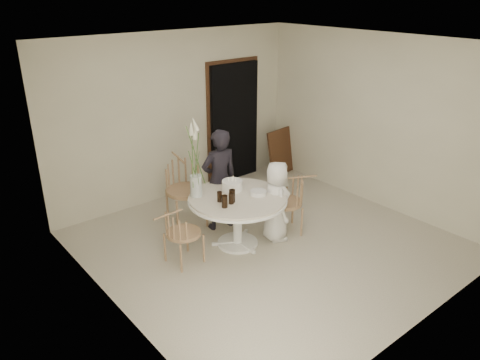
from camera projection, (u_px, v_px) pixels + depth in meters
ground at (268, 243)px, 6.53m from camera, size 4.50×4.50×0.00m
room_shell at (271, 132)px, 5.90m from camera, size 4.50×4.50×4.50m
doorway at (234, 123)px, 8.36m from camera, size 1.00×0.10×2.10m
door_trim at (233, 119)px, 8.36m from camera, size 1.12×0.03×2.22m
table at (238, 204)px, 6.26m from camera, size 1.33×1.33×0.73m
picture_frame at (281, 152)px, 8.78m from camera, size 0.66×0.28×0.85m
chair_far at (182, 181)px, 6.94m from camera, size 0.63×0.66×0.99m
chair_right at (293, 196)px, 6.67m from camera, size 0.62×0.61×0.85m
chair_left at (176, 230)px, 5.84m from camera, size 0.48×0.45×0.78m
girl at (219, 180)px, 6.69m from camera, size 0.60×0.44×1.50m
boy at (276, 201)px, 6.44m from camera, size 0.58×0.67×1.15m
birthday_cake at (232, 185)px, 6.39m from camera, size 0.28×0.28×0.19m
cola_tumbler_a at (225, 201)px, 5.89m from camera, size 0.09×0.09×0.16m
cola_tumbler_b at (232, 196)px, 6.03m from camera, size 0.10×0.10×0.17m
cola_tumbler_c at (231, 198)px, 5.99m from camera, size 0.08×0.08×0.14m
cola_tumbler_d at (220, 197)px, 6.05m from camera, size 0.07×0.07×0.14m
plate_stack at (258, 193)px, 6.27m from camera, size 0.24×0.24×0.06m
flower_vase at (195, 169)px, 6.09m from camera, size 0.16×0.16×1.10m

